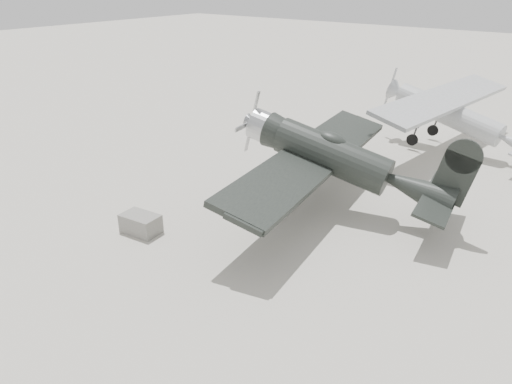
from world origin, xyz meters
TOP-DOWN VIEW (x-y plane):
  - ground at (0.00, 0.00)m, footprint 160.00×160.00m
  - lowwing_monoplane at (0.75, 4.39)m, footprint 9.44×13.15m
  - highwing_monoplane at (1.91, 14.92)m, footprint 9.10×12.81m
  - equipment_block at (-4.33, -2.00)m, footprint 1.56×1.07m

SIDE VIEW (x-z plane):
  - ground at x=0.00m, z-range 0.00..0.00m
  - equipment_block at x=-4.33m, z-range 0.00..0.73m
  - lowwing_monoplane at x=0.75m, z-range 0.12..4.34m
  - highwing_monoplane at x=1.91m, z-range 0.46..4.08m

